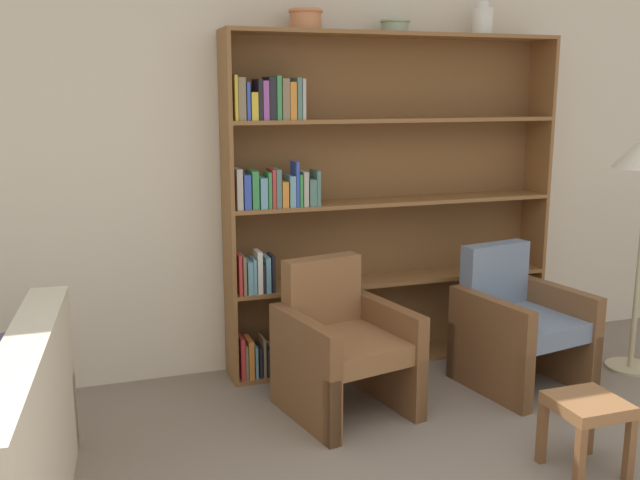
{
  "coord_description": "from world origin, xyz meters",
  "views": [
    {
      "loc": [
        -1.57,
        -1.75,
        1.82
      ],
      "look_at": [
        -0.23,
        2.18,
        0.95
      ],
      "focal_mm": 40.0,
      "sensor_mm": 36.0,
      "label": 1
    }
  ],
  "objects_px": {
    "bookshelf": "(366,202)",
    "bowl_copper": "(395,25)",
    "vase_tall": "(482,20)",
    "bowl_slate": "(306,18)",
    "armchair_cushioned": "(518,324)",
    "footstool": "(587,414)",
    "armchair_leather": "(342,345)"
  },
  "relations": [
    {
      "from": "bookshelf",
      "to": "armchair_cushioned",
      "type": "bearing_deg",
      "value": -41.26
    },
    {
      "from": "armchair_cushioned",
      "to": "bookshelf",
      "type": "bearing_deg",
      "value": -51.63
    },
    {
      "from": "bowl_slate",
      "to": "armchair_cushioned",
      "type": "xyz_separation_m",
      "value": [
        1.18,
        -0.64,
        -1.86
      ]
    },
    {
      "from": "bowl_copper",
      "to": "vase_tall",
      "type": "bearing_deg",
      "value": -0.0
    },
    {
      "from": "bookshelf",
      "to": "bowl_copper",
      "type": "relative_size",
      "value": 11.62
    },
    {
      "from": "bowl_slate",
      "to": "footstool",
      "type": "xyz_separation_m",
      "value": [
        0.87,
        -1.68,
        -1.95
      ]
    },
    {
      "from": "armchair_cushioned",
      "to": "footstool",
      "type": "xyz_separation_m",
      "value": [
        -0.31,
        -1.05,
        -0.08
      ]
    },
    {
      "from": "armchair_leather",
      "to": "footstool",
      "type": "height_order",
      "value": "armchair_leather"
    },
    {
      "from": "footstool",
      "to": "bowl_slate",
      "type": "bearing_deg",
      "value": 117.31
    },
    {
      "from": "armchair_leather",
      "to": "armchair_cushioned",
      "type": "bearing_deg",
      "value": 168.25
    },
    {
      "from": "bookshelf",
      "to": "armchair_cushioned",
      "type": "distance_m",
      "value": 1.24
    },
    {
      "from": "bowl_copper",
      "to": "vase_tall",
      "type": "distance_m",
      "value": 0.63
    },
    {
      "from": "armchair_leather",
      "to": "armchair_cushioned",
      "type": "distance_m",
      "value": 1.18
    },
    {
      "from": "bowl_copper",
      "to": "armchair_cushioned",
      "type": "xyz_separation_m",
      "value": [
        0.59,
        -0.64,
        -1.84
      ]
    },
    {
      "from": "armchair_leather",
      "to": "footstool",
      "type": "relative_size",
      "value": 2.27
    },
    {
      "from": "bowl_copper",
      "to": "armchair_cushioned",
      "type": "relative_size",
      "value": 0.22
    },
    {
      "from": "armchair_cushioned",
      "to": "footstool",
      "type": "bearing_deg",
      "value": 62.9
    },
    {
      "from": "bookshelf",
      "to": "armchair_cushioned",
      "type": "xyz_separation_m",
      "value": [
        0.76,
        -0.67,
        -0.72
      ]
    },
    {
      "from": "bowl_slate",
      "to": "vase_tall",
      "type": "bearing_deg",
      "value": -0.0
    },
    {
      "from": "vase_tall",
      "to": "footstool",
      "type": "xyz_separation_m",
      "value": [
        -0.35,
        -1.68,
        -1.97
      ]
    },
    {
      "from": "bowl_slate",
      "to": "armchair_leather",
      "type": "relative_size",
      "value": 0.25
    },
    {
      "from": "vase_tall",
      "to": "bookshelf",
      "type": "bearing_deg",
      "value": 177.98
    },
    {
      "from": "vase_tall",
      "to": "bowl_slate",
      "type": "bearing_deg",
      "value": 180.0
    },
    {
      "from": "vase_tall",
      "to": "armchair_cushioned",
      "type": "bearing_deg",
      "value": -93.25
    },
    {
      "from": "bookshelf",
      "to": "bowl_copper",
      "type": "xyz_separation_m",
      "value": [
        0.17,
        -0.03,
        1.12
      ]
    },
    {
      "from": "bookshelf",
      "to": "bowl_slate",
      "type": "distance_m",
      "value": 1.22
    },
    {
      "from": "vase_tall",
      "to": "footstool",
      "type": "relative_size",
      "value": 0.56
    },
    {
      "from": "footstool",
      "to": "vase_tall",
      "type": "bearing_deg",
      "value": 78.25
    },
    {
      "from": "vase_tall",
      "to": "footstool",
      "type": "distance_m",
      "value": 2.62
    },
    {
      "from": "armchair_cushioned",
      "to": "footstool",
      "type": "relative_size",
      "value": 2.27
    },
    {
      "from": "bowl_copper",
      "to": "vase_tall",
      "type": "xyz_separation_m",
      "value": [
        0.63,
        -0.0,
        0.05
      ]
    },
    {
      "from": "bowl_slate",
      "to": "armchair_cushioned",
      "type": "height_order",
      "value": "bowl_slate"
    }
  ]
}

